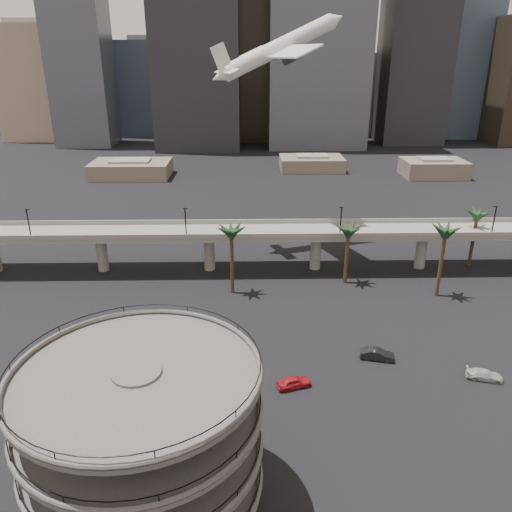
{
  "coord_description": "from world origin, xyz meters",
  "views": [
    {
      "loc": [
        -3.34,
        -40.55,
        41.87
      ],
      "look_at": [
        -1.91,
        28.0,
        13.91
      ],
      "focal_mm": 35.0,
      "sensor_mm": 36.0,
      "label": 1
    }
  ],
  "objects_px": {
    "parking_ramp": "(143,429)",
    "car_c": "(485,375)",
    "overpass": "(263,236)",
    "car_a": "(294,382)",
    "car_b": "(377,354)",
    "airborne_jet": "(279,48)"
  },
  "relations": [
    {
      "from": "overpass",
      "to": "car_b",
      "type": "height_order",
      "value": "overpass"
    },
    {
      "from": "parking_ramp",
      "to": "car_c",
      "type": "height_order",
      "value": "parking_ramp"
    },
    {
      "from": "car_c",
      "to": "car_a",
      "type": "bearing_deg",
      "value": 108.39
    },
    {
      "from": "overpass",
      "to": "car_a",
      "type": "xyz_separation_m",
      "value": [
        2.93,
        -39.92,
        -6.54
      ]
    },
    {
      "from": "car_a",
      "to": "car_b",
      "type": "relative_size",
      "value": 0.95
    },
    {
      "from": "overpass",
      "to": "car_c",
      "type": "relative_size",
      "value": 26.93
    },
    {
      "from": "parking_ramp",
      "to": "overpass",
      "type": "bearing_deg",
      "value": 77.57
    },
    {
      "from": "car_b",
      "to": "overpass",
      "type": "bearing_deg",
      "value": 38.68
    },
    {
      "from": "parking_ramp",
      "to": "car_a",
      "type": "relative_size",
      "value": 4.73
    },
    {
      "from": "parking_ramp",
      "to": "car_c",
      "type": "bearing_deg",
      "value": 25.53
    },
    {
      "from": "airborne_jet",
      "to": "car_b",
      "type": "relative_size",
      "value": 6.06
    },
    {
      "from": "airborne_jet",
      "to": "car_c",
      "type": "height_order",
      "value": "airborne_jet"
    },
    {
      "from": "car_b",
      "to": "car_c",
      "type": "xyz_separation_m",
      "value": [
        13.65,
        -5.12,
        -0.12
      ]
    },
    {
      "from": "car_a",
      "to": "car_b",
      "type": "bearing_deg",
      "value": -80.77
    },
    {
      "from": "parking_ramp",
      "to": "car_c",
      "type": "distance_m",
      "value": 47.9
    },
    {
      "from": "car_a",
      "to": "car_c",
      "type": "height_order",
      "value": "car_a"
    },
    {
      "from": "car_a",
      "to": "airborne_jet",
      "type": "bearing_deg",
      "value": -17.81
    },
    {
      "from": "overpass",
      "to": "car_a",
      "type": "distance_m",
      "value": 40.56
    },
    {
      "from": "car_b",
      "to": "car_c",
      "type": "relative_size",
      "value": 1.03
    },
    {
      "from": "car_a",
      "to": "overpass",
      "type": "bearing_deg",
      "value": -12.71
    },
    {
      "from": "car_a",
      "to": "car_b",
      "type": "xyz_separation_m",
      "value": [
        12.85,
        6.31,
        0.02
      ]
    },
    {
      "from": "parking_ramp",
      "to": "car_c",
      "type": "relative_size",
      "value": 4.6
    }
  ]
}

